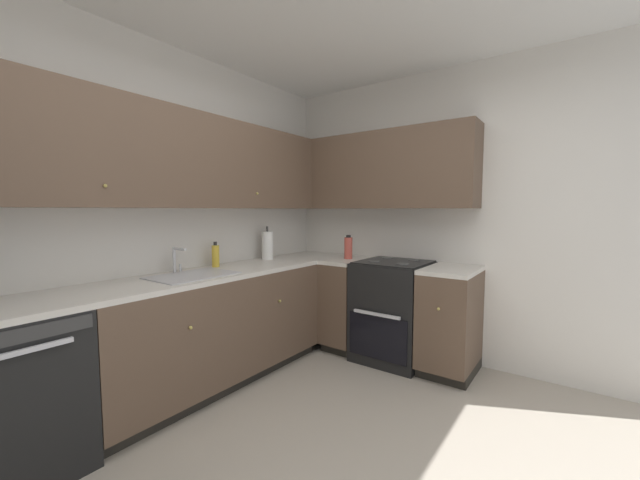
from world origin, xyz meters
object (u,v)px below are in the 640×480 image
at_px(soap_bottle, 216,256).
at_px(oil_bottle, 348,248).
at_px(dishwasher, 11,396).
at_px(paper_towel_roll, 267,245).
at_px(oven_range, 393,310).

bearing_deg(soap_bottle, oil_bottle, -30.14).
relative_size(dishwasher, oil_bottle, 3.68).
bearing_deg(dishwasher, paper_towel_roll, 4.46).
bearing_deg(dishwasher, oil_bottle, -10.27).
height_order(dishwasher, oil_bottle, oil_bottle).
bearing_deg(soap_bottle, paper_towel_roll, -1.88).
bearing_deg(oven_range, soap_bottle, 135.01).
relative_size(oven_range, soap_bottle, 4.92).
distance_m(oven_range, paper_towel_roll, 1.35).
xyz_separation_m(oven_range, oil_bottle, (-0.02, 0.48, 0.55)).
xyz_separation_m(dishwasher, oil_bottle, (2.56, -0.46, 0.58)).
xyz_separation_m(dishwasher, oven_range, (2.58, -0.95, 0.02)).
bearing_deg(paper_towel_roll, soap_bottle, 178.12).
distance_m(soap_bottle, oil_bottle, 1.28).
xyz_separation_m(dishwasher, soap_bottle, (1.45, 0.18, 0.56)).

